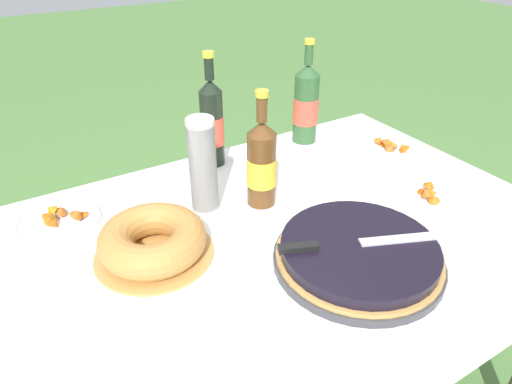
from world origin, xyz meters
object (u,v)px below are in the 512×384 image
(snack_plate_near, at_px, (58,221))
(snack_plate_left, at_px, (432,198))
(cider_bottle_green, at_px, (306,104))
(snack_plate_right, at_px, (389,148))
(bundt_cake, at_px, (153,240))
(cider_bottle_amber, at_px, (262,164))
(berry_tart, at_px, (358,254))
(juice_bottle_red, at_px, (212,123))
(serving_knife, at_px, (348,243))
(cup_stack, at_px, (203,167))

(snack_plate_near, height_order, snack_plate_left, snack_plate_near)
(cider_bottle_green, xyz_separation_m, snack_plate_right, (0.20, -0.22, -0.12))
(bundt_cake, xyz_separation_m, snack_plate_right, (0.88, 0.12, -0.03))
(cider_bottle_green, xyz_separation_m, snack_plate_left, (0.07, -0.51, -0.12))
(bundt_cake, bearing_deg, snack_plate_right, 7.51)
(bundt_cake, bearing_deg, cider_bottle_amber, 11.02)
(berry_tart, bearing_deg, bundt_cake, 145.06)
(snack_plate_right, bearing_deg, juice_bottle_red, 157.38)
(snack_plate_left, bearing_deg, cider_bottle_green, 97.73)
(bundt_cake, height_order, snack_plate_right, bundt_cake)
(snack_plate_left, bearing_deg, juice_bottle_red, 128.95)
(cider_bottle_amber, relative_size, snack_plate_right, 1.42)
(snack_plate_near, bearing_deg, serving_knife, -43.68)
(bundt_cake, height_order, snack_plate_left, bundt_cake)
(cider_bottle_amber, relative_size, juice_bottle_red, 0.91)
(cider_bottle_green, height_order, cider_bottle_amber, cider_bottle_green)
(cider_bottle_green, relative_size, snack_plate_near, 1.64)
(snack_plate_near, bearing_deg, juice_bottle_red, 11.06)
(bundt_cake, relative_size, snack_plate_near, 1.31)
(cup_stack, distance_m, cider_bottle_amber, 0.16)
(serving_knife, relative_size, cider_bottle_green, 1.01)
(cider_bottle_green, bearing_deg, cider_bottle_amber, -142.07)
(berry_tart, bearing_deg, cider_bottle_amber, 98.74)
(cider_bottle_amber, xyz_separation_m, snack_plate_near, (-0.51, 0.18, -0.11))
(berry_tart, relative_size, juice_bottle_red, 1.09)
(serving_knife, bearing_deg, snack_plate_near, 158.91)
(serving_knife, xyz_separation_m, cup_stack, (-0.17, 0.37, 0.07))
(serving_knife, distance_m, cup_stack, 0.42)
(cup_stack, relative_size, snack_plate_right, 1.17)
(serving_knife, relative_size, snack_plate_right, 1.56)
(cup_stack, bearing_deg, cider_bottle_amber, -16.71)
(cup_stack, xyz_separation_m, snack_plate_right, (0.69, 0.00, -0.12))
(cider_bottle_amber, bearing_deg, bundt_cake, -168.98)
(cider_bottle_amber, bearing_deg, serving_knife, -85.64)
(cup_stack, xyz_separation_m, juice_bottle_red, (0.14, 0.23, 0.01))
(serving_knife, height_order, cider_bottle_green, cider_bottle_green)
(cider_bottle_green, distance_m, snack_plate_left, 0.53)
(snack_plate_left, bearing_deg, snack_plate_right, 66.36)
(serving_knife, distance_m, cider_bottle_amber, 0.33)
(cup_stack, bearing_deg, snack_plate_near, 159.15)
(serving_knife, relative_size, juice_bottle_red, 1.00)
(cup_stack, xyz_separation_m, cider_bottle_green, (0.49, 0.22, 0.00))
(cider_bottle_amber, bearing_deg, berry_tart, -81.26)
(snack_plate_left, bearing_deg, snack_plate_near, 155.31)
(juice_bottle_red, bearing_deg, cider_bottle_amber, -88.35)
(serving_knife, bearing_deg, cup_stack, 137.81)
(berry_tart, height_order, cider_bottle_amber, cider_bottle_amber)
(cup_stack, height_order, cider_bottle_green, cider_bottle_green)
(snack_plate_near, relative_size, snack_plate_right, 0.94)
(cider_bottle_amber, height_order, snack_plate_left, cider_bottle_amber)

